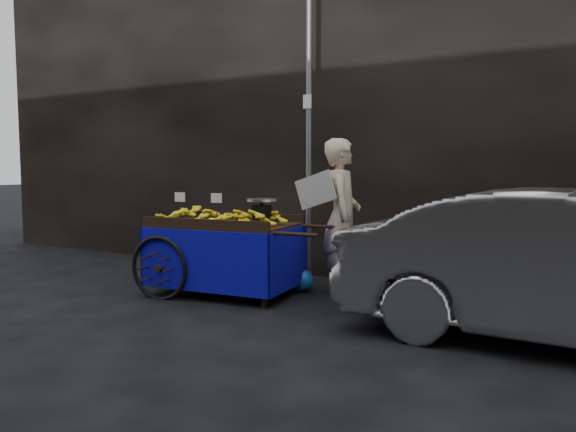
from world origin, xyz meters
The scene contains 6 objects.
ground centered at (0.00, 0.00, 0.00)m, with size 80.00×80.00×0.00m, color black.
building_wall centered at (0.39, 2.60, 2.50)m, with size 13.50×2.00×5.00m.
street_pole centered at (0.30, 1.30, 2.01)m, with size 0.12×0.10×4.00m.
banana_cart centered at (-0.22, 0.06, 0.77)m, with size 2.42×1.34×1.26m.
vendor centered at (1.03, 0.81, 0.94)m, with size 0.88×0.81×1.88m.
plastic_bag centered at (0.57, 0.63, 0.14)m, with size 0.31×0.25×0.28m, color #175FAF.
Camera 1 is at (3.95, -5.31, 1.55)m, focal length 35.00 mm.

